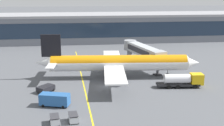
# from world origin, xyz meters

# --- Properties ---
(ground_plane) EXTENTS (700.00, 700.00, 0.00)m
(ground_plane) POSITION_xyz_m (0.00, 0.00, 0.00)
(ground_plane) COLOR #515459
(apron_lead_in_line) EXTENTS (4.05, 79.93, 0.01)m
(apron_lead_in_line) POSITION_xyz_m (-5.19, 2.00, 0.00)
(apron_lead_in_line) COLOR yellow
(apron_lead_in_line) RESTS_ON ground_plane
(terminal_building) EXTENTS (180.68, 21.54, 12.04)m
(terminal_building) POSITION_xyz_m (-4.27, 65.43, 6.04)
(terminal_building) COLOR slate
(terminal_building) RESTS_ON ground_plane
(main_airliner) EXTENTS (42.85, 34.04, 11.49)m
(main_airliner) POSITION_xyz_m (3.89, 7.17, 3.96)
(main_airliner) COLOR white
(main_airliner) RESTS_ON ground_plane
(jet_bridge) EXTENTS (8.45, 21.38, 6.66)m
(jet_bridge) POSITION_xyz_m (12.50, 17.58, 4.96)
(jet_bridge) COLOR #B2B7BC
(jet_bridge) RESTS_ON ground_plane
(fuel_tanker) EXTENTS (10.97, 3.38, 3.25)m
(fuel_tanker) POSITION_xyz_m (18.00, -2.36, 1.75)
(fuel_tanker) COLOR #232326
(fuel_tanker) RESTS_ON ground_plane
(lavatory_truck) EXTENTS (6.21, 3.83, 2.50)m
(lavatory_truck) POSITION_xyz_m (-11.08, -10.39, 1.42)
(lavatory_truck) COLOR #285B9E
(lavatory_truck) RESTS_ON ground_plane
(pushback_tug) EXTENTS (4.22, 4.38, 1.40)m
(pushback_tug) POSITION_xyz_m (-13.74, -1.73, 0.85)
(pushback_tug) COLOR black
(pushback_tug) RESTS_ON ground_plane
(baggage_cart_0) EXTENTS (1.94, 2.84, 1.48)m
(baggage_cart_0) POSITION_xyz_m (-10.69, -18.49, 0.78)
(baggage_cart_0) COLOR #B2B7BC
(baggage_cart_0) RESTS_ON ground_plane
(baggage_cart_1) EXTENTS (1.94, 2.84, 1.48)m
(baggage_cart_1) POSITION_xyz_m (-7.52, -18.05, 0.78)
(baggage_cart_1) COLOR #B2B7BC
(baggage_cart_1) RESTS_ON ground_plane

